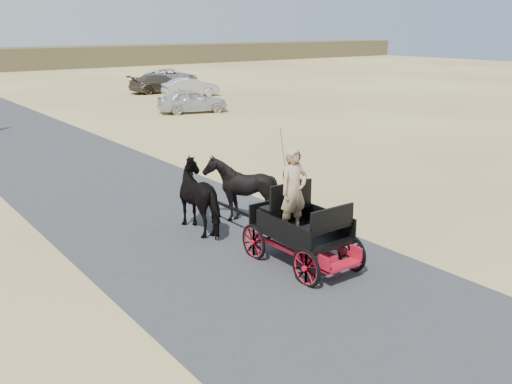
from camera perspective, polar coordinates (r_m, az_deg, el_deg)
ground at (r=10.68m, az=6.06°, el=-10.76°), size 140.00×140.00×0.00m
road at (r=10.68m, az=6.06°, el=-10.73°), size 6.00×140.00×0.01m
carriage at (r=12.06m, az=4.56°, el=-5.56°), size 1.30×2.40×0.72m
horse_left at (r=13.88m, az=-5.27°, el=-0.47°), size 0.91×2.01×1.70m
horse_right at (r=14.46m, az=-1.56°, el=0.28°), size 1.37×1.54×1.70m
driver_man at (r=11.56m, az=3.79°, el=0.09°), size 0.66×0.43×1.80m
passenger_woman at (r=12.31m, az=3.90°, el=0.56°), size 0.77×0.60×1.58m
car_a at (r=33.32m, az=-6.39°, el=9.05°), size 4.24×2.59×1.35m
car_b at (r=41.00m, az=-6.57°, el=10.37°), size 4.11×1.96×1.30m
car_c at (r=43.68m, az=-9.54°, el=10.65°), size 4.79×2.22×1.36m
car_d at (r=50.24m, az=-8.46°, el=11.36°), size 4.77×2.61×1.27m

